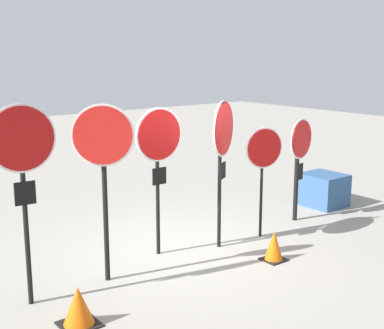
% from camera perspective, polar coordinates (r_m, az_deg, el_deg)
% --- Properties ---
extents(ground_plane, '(40.00, 40.00, 0.00)m').
position_cam_1_polar(ground_plane, '(9.26, -0.72, -9.16)').
color(ground_plane, gray).
extents(stop_sign_0, '(0.89, 0.16, 2.71)m').
position_cam_1_polar(stop_sign_0, '(7.11, -17.62, 0.60)').
color(stop_sign_0, black).
rests_on(stop_sign_0, ground).
extents(stop_sign_1, '(0.79, 0.46, 2.64)m').
position_cam_1_polar(stop_sign_1, '(7.64, -9.43, 1.15)').
color(stop_sign_1, black).
rests_on(stop_sign_1, ground).
extents(stop_sign_2, '(0.88, 0.12, 2.47)m').
position_cam_1_polar(stop_sign_2, '(8.62, -3.56, 1.84)').
color(stop_sign_2, black).
rests_on(stop_sign_2, ground).
extents(stop_sign_3, '(0.83, 0.49, 2.56)m').
position_cam_1_polar(stop_sign_3, '(8.95, 3.32, 2.66)').
color(stop_sign_3, black).
rests_on(stop_sign_3, ground).
extents(stop_sign_4, '(0.73, 0.21, 2.03)m').
position_cam_1_polar(stop_sign_4, '(9.60, 7.66, 1.08)').
color(stop_sign_4, black).
rests_on(stop_sign_4, ground).
extents(stop_sign_5, '(0.78, 0.22, 2.06)m').
position_cam_1_polar(stop_sign_5, '(10.70, 11.41, 1.32)').
color(stop_sign_5, black).
rests_on(stop_sign_5, ground).
extents(traffic_cone_0, '(0.47, 0.47, 0.51)m').
position_cam_1_polar(traffic_cone_0, '(6.97, -12.02, -14.58)').
color(traffic_cone_0, black).
rests_on(traffic_cone_0, ground).
extents(traffic_cone_1, '(0.36, 0.36, 0.50)m').
position_cam_1_polar(traffic_cone_1, '(8.88, 8.73, -8.57)').
color(traffic_cone_1, black).
rests_on(traffic_cone_1, ground).
extents(storage_crate, '(0.81, 0.89, 0.71)m').
position_cam_1_polar(storage_crate, '(12.13, 13.82, -2.63)').
color(storage_crate, '#335684').
rests_on(storage_crate, ground).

